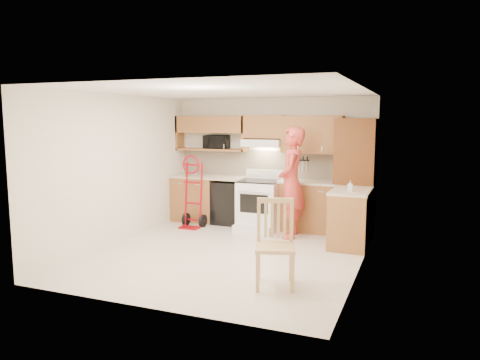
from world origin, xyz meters
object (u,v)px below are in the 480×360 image
Objects in this scene: microwave at (217,142)px; person at (291,183)px; range at (259,201)px; hand_truck at (191,195)px; dining_chair at (275,244)px.

person reaches higher than microwave.
range is 0.88× the size of hand_truck.
hand_truck is 3.44m from dining_chair.
hand_truck is (-1.26, -0.30, 0.08)m from range.
person is at bearing -27.18° from microwave.
microwave reaches higher than range.
person is (1.77, -0.74, -0.65)m from microwave.
range is 1.02× the size of dining_chair.
dining_chair is at bearing -66.74° from range.
microwave is 1.25m from hand_truck.
microwave is 0.45× the size of dining_chair.
dining_chair is (2.44, -2.42, -0.09)m from hand_truck.
hand_truck is at bearing -166.76° from range.
hand_truck reaches higher than dining_chair.
hand_truck is (-0.21, -0.74, -1.00)m from microwave.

